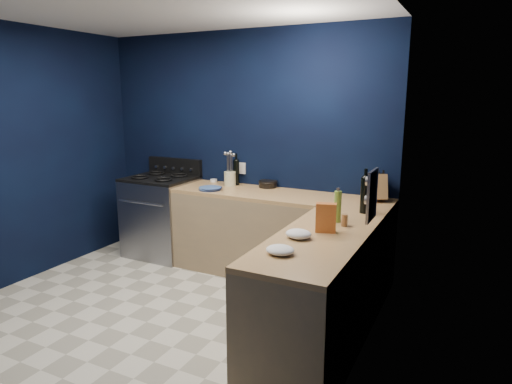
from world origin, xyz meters
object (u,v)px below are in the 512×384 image
Objects in this scene: gas_range at (162,217)px; crouton_bag at (326,218)px; utensil_crock at (230,179)px; plate_stack at (210,189)px; knife_block at (378,188)px.

crouton_bag is (2.37, -1.03, 0.55)m from gas_range.
gas_range is at bearing 140.73° from crouton_bag.
crouton_bag is (1.50, -1.18, 0.03)m from utensil_crock.
crouton_bag is at bearing -23.53° from gas_range.
knife_block reaches higher than plate_stack.
knife_block reaches higher than utensil_crock.
plate_stack is at bearing 134.90° from crouton_bag.
gas_range is 1.02m from utensil_crock.
knife_block is (1.71, 0.33, 0.11)m from plate_stack.
knife_block is at bearing 10.95° from plate_stack.
plate_stack is 1.75m from knife_block.
gas_range is 5.70× the size of utensil_crock.
crouton_bag reaches higher than utensil_crock.
crouton_bag reaches higher than plate_stack.
utensil_crock is at bearing 74.55° from plate_stack.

